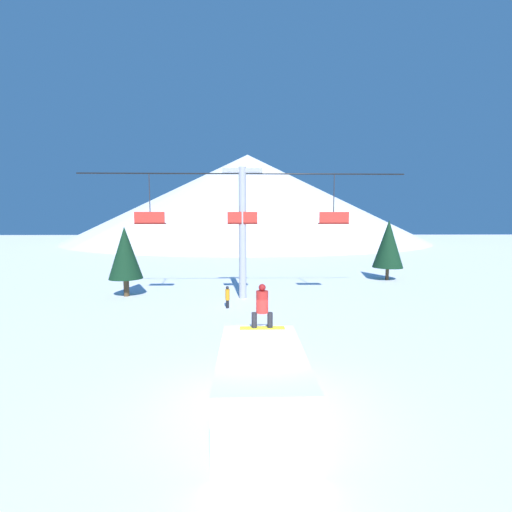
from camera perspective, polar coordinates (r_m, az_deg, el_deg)
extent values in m
plane|color=white|center=(9.82, -0.32, -23.22)|extent=(220.00, 220.00, 0.00)
cone|color=silver|center=(86.47, -1.42, 9.66)|extent=(83.59, 83.59, 21.02)
cube|color=white|center=(8.95, 0.94, -20.41)|extent=(2.07, 4.35, 1.62)
cube|color=silver|center=(10.64, 0.44, -11.56)|extent=(2.07, 0.10, 0.06)
cube|color=yellow|center=(10.29, 1.03, -11.90)|extent=(1.33, 0.26, 0.03)
cylinder|color=black|center=(10.22, -0.29, -10.64)|extent=(0.16, 0.16, 0.45)
cylinder|color=black|center=(10.24, 2.35, -10.61)|extent=(0.16, 0.16, 0.45)
cylinder|color=red|center=(10.08, 1.04, -7.65)|extent=(0.36, 0.36, 0.64)
sphere|color=maroon|center=(9.99, 1.04, -5.27)|extent=(0.21, 0.21, 0.21)
cylinder|color=#9E9EA3|center=(20.93, -2.26, 3.74)|extent=(0.45, 0.45, 7.99)
cube|color=#9E9EA3|center=(21.13, -2.30, 14.08)|extent=(2.40, 0.24, 0.24)
cylinder|color=black|center=(21.10, -2.30, 13.54)|extent=(19.65, 0.08, 0.08)
cylinder|color=#28282D|center=(21.75, -17.30, 9.12)|extent=(0.06, 0.06, 2.98)
cube|color=red|center=(21.71, -17.18, 5.20)|extent=(1.80, 0.44, 0.08)
cube|color=red|center=(21.54, -17.34, 6.12)|extent=(1.80, 0.08, 0.70)
cylinder|color=#28282D|center=(20.96, -2.28, 9.51)|extent=(0.06, 0.06, 2.98)
cube|color=red|center=(20.91, -2.26, 5.44)|extent=(1.80, 0.44, 0.08)
cube|color=red|center=(20.74, -2.27, 6.40)|extent=(1.80, 0.08, 0.70)
cylinder|color=#28282D|center=(21.61, 12.85, 9.26)|extent=(0.06, 0.06, 2.98)
cube|color=red|center=(21.57, 12.76, 5.31)|extent=(1.80, 0.44, 0.08)
cube|color=red|center=(21.40, 12.90, 6.24)|extent=(1.80, 0.08, 0.70)
cylinder|color=#4C3823|center=(23.33, -20.79, -4.91)|extent=(0.34, 0.34, 1.13)
cone|color=black|center=(23.03, -20.99, 0.51)|extent=(2.09, 2.09, 3.29)
cylinder|color=#4C3823|center=(29.72, 21.02, -2.77)|extent=(0.27, 0.27, 1.03)
cone|color=black|center=(29.48, 21.19, 1.90)|extent=(2.38, 2.38, 3.83)
cylinder|color=black|center=(19.03, -4.77, -7.98)|extent=(0.17, 0.17, 0.45)
cylinder|color=orange|center=(18.91, -4.78, -6.44)|extent=(0.24, 0.24, 0.60)
sphere|color=#232328|center=(18.83, -4.79, -5.28)|extent=(0.18, 0.18, 0.18)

